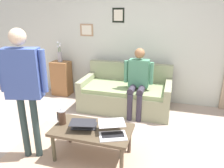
{
  "coord_description": "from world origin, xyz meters",
  "views": [
    {
      "loc": [
        -0.89,
        2.38,
        1.93
      ],
      "look_at": [
        0.02,
        -0.75,
        0.8
      ],
      "focal_mm": 34.26,
      "sensor_mm": 36.0,
      "label": 1
    }
  ],
  "objects_px": {
    "person_standing": "(23,80)",
    "coffee_table": "(92,132)",
    "laptop_left": "(84,125)",
    "side_shelf": "(62,78)",
    "laptop_center": "(112,131)",
    "french_press": "(62,117)",
    "flower_vase": "(60,55)",
    "couch": "(126,94)",
    "person_seated": "(138,78)"
  },
  "relations": [
    {
      "from": "flower_vase",
      "to": "person_standing",
      "type": "xyz_separation_m",
      "value": [
        -0.75,
        2.21,
        0.16
      ]
    },
    {
      "from": "side_shelf",
      "to": "flower_vase",
      "type": "height_order",
      "value": "flower_vase"
    },
    {
      "from": "person_seated",
      "to": "french_press",
      "type": "bearing_deg",
      "value": 61.21
    },
    {
      "from": "flower_vase",
      "to": "laptop_left",
      "type": "bearing_deg",
      "value": 125.7
    },
    {
      "from": "laptop_center",
      "to": "laptop_left",
      "type": "bearing_deg",
      "value": -7.37
    },
    {
      "from": "couch",
      "to": "laptop_left",
      "type": "bearing_deg",
      "value": 83.38
    },
    {
      "from": "flower_vase",
      "to": "laptop_center",
      "type": "bearing_deg",
      "value": 131.98
    },
    {
      "from": "side_shelf",
      "to": "person_standing",
      "type": "distance_m",
      "value": 2.44
    },
    {
      "from": "flower_vase",
      "to": "french_press",
      "type": "bearing_deg",
      "value": 119.24
    },
    {
      "from": "coffee_table",
      "to": "flower_vase",
      "type": "bearing_deg",
      "value": -52.14
    },
    {
      "from": "couch",
      "to": "person_standing",
      "type": "bearing_deg",
      "value": 64.74
    },
    {
      "from": "laptop_left",
      "to": "flower_vase",
      "type": "distance_m",
      "value": 2.52
    },
    {
      "from": "person_standing",
      "to": "coffee_table",
      "type": "bearing_deg",
      "value": -165.73
    },
    {
      "from": "laptop_left",
      "to": "person_seated",
      "type": "bearing_deg",
      "value": -107.67
    },
    {
      "from": "laptop_left",
      "to": "side_shelf",
      "type": "distance_m",
      "value": 2.48
    },
    {
      "from": "laptop_left",
      "to": "laptop_center",
      "type": "distance_m",
      "value": 0.42
    },
    {
      "from": "flower_vase",
      "to": "person_seated",
      "type": "xyz_separation_m",
      "value": [
        -1.91,
        0.55,
        -0.23
      ]
    },
    {
      "from": "french_press",
      "to": "person_standing",
      "type": "relative_size",
      "value": 0.13
    },
    {
      "from": "coffee_table",
      "to": "laptop_center",
      "type": "xyz_separation_m",
      "value": [
        -0.3,
        0.06,
        0.1
      ]
    },
    {
      "from": "couch",
      "to": "coffee_table",
      "type": "bearing_deg",
      "value": 87.13
    },
    {
      "from": "laptop_left",
      "to": "laptop_center",
      "type": "xyz_separation_m",
      "value": [
        -0.41,
        0.05,
        0.0
      ]
    },
    {
      "from": "couch",
      "to": "side_shelf",
      "type": "distance_m",
      "value": 1.68
    },
    {
      "from": "person_standing",
      "to": "laptop_center",
      "type": "bearing_deg",
      "value": -172.61
    },
    {
      "from": "coffee_table",
      "to": "person_standing",
      "type": "distance_m",
      "value": 1.1
    },
    {
      "from": "laptop_center",
      "to": "flower_vase",
      "type": "xyz_separation_m",
      "value": [
        1.86,
        -2.07,
        0.47
      ]
    },
    {
      "from": "laptop_left",
      "to": "flower_vase",
      "type": "bearing_deg",
      "value": -54.3
    },
    {
      "from": "side_shelf",
      "to": "french_press",
      "type": "bearing_deg",
      "value": 119.24
    },
    {
      "from": "french_press",
      "to": "person_standing",
      "type": "distance_m",
      "value": 0.71
    },
    {
      "from": "person_seated",
      "to": "couch",
      "type": "bearing_deg",
      "value": -40.0
    },
    {
      "from": "laptop_center",
      "to": "coffee_table",
      "type": "bearing_deg",
      "value": -11.62
    },
    {
      "from": "french_press",
      "to": "couch",
      "type": "bearing_deg",
      "value": -107.41
    },
    {
      "from": "person_standing",
      "to": "flower_vase",
      "type": "bearing_deg",
      "value": -71.23
    },
    {
      "from": "coffee_table",
      "to": "laptop_left",
      "type": "bearing_deg",
      "value": 4.28
    },
    {
      "from": "coffee_table",
      "to": "person_standing",
      "type": "bearing_deg",
      "value": 14.27
    },
    {
      "from": "laptop_left",
      "to": "french_press",
      "type": "height_order",
      "value": "french_press"
    },
    {
      "from": "side_shelf",
      "to": "person_standing",
      "type": "relative_size",
      "value": 0.46
    },
    {
      "from": "laptop_center",
      "to": "person_seated",
      "type": "distance_m",
      "value": 1.54
    },
    {
      "from": "french_press",
      "to": "side_shelf",
      "type": "xyz_separation_m",
      "value": [
        1.12,
        -2.0,
        -0.14
      ]
    },
    {
      "from": "coffee_table",
      "to": "laptop_center",
      "type": "relative_size",
      "value": 2.31
    },
    {
      "from": "flower_vase",
      "to": "person_seated",
      "type": "bearing_deg",
      "value": 164.05
    },
    {
      "from": "laptop_left",
      "to": "person_seated",
      "type": "height_order",
      "value": "person_seated"
    },
    {
      "from": "side_shelf",
      "to": "laptop_center",
      "type": "bearing_deg",
      "value": 131.97
    },
    {
      "from": "couch",
      "to": "laptop_left",
      "type": "xyz_separation_m",
      "value": [
        0.2,
        1.69,
        0.18
      ]
    },
    {
      "from": "couch",
      "to": "laptop_left",
      "type": "distance_m",
      "value": 1.71
    },
    {
      "from": "couch",
      "to": "laptop_center",
      "type": "bearing_deg",
      "value": 97.05
    },
    {
      "from": "laptop_left",
      "to": "person_standing",
      "type": "bearing_deg",
      "value": 15.82
    },
    {
      "from": "french_press",
      "to": "person_standing",
      "type": "xyz_separation_m",
      "value": [
        0.37,
        0.21,
        0.57
      ]
    },
    {
      "from": "french_press",
      "to": "flower_vase",
      "type": "distance_m",
      "value": 2.32
    },
    {
      "from": "laptop_center",
      "to": "flower_vase",
      "type": "relative_size",
      "value": 0.98
    },
    {
      "from": "french_press",
      "to": "person_standing",
      "type": "height_order",
      "value": "person_standing"
    }
  ]
}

